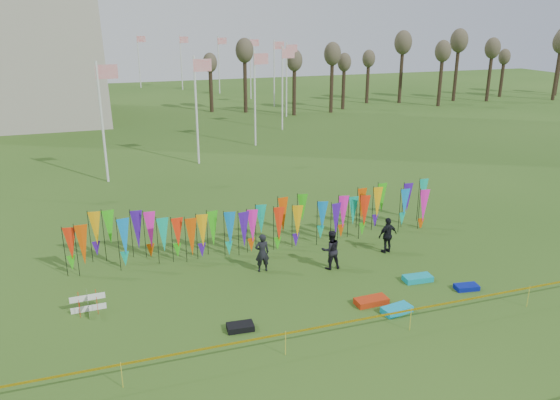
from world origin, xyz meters
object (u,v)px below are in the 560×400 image
object	(u,v)px
person_left	(262,253)
kite_bag_turquoise	(397,309)
person_mid	(331,250)
person_right	(388,235)
kite_bag_teal	(418,278)
kite_bag_black	(240,327)
kite_bag_blue	(467,287)
box_kite	(88,303)
kite_bag_red	(371,301)

from	to	relation	value
person_left	kite_bag_turquoise	bearing A→B (deg)	129.37
person_mid	person_right	distance (m)	3.34
kite_bag_teal	kite_bag_black	bearing A→B (deg)	-171.09
person_left	person_right	distance (m)	6.22
person_left	person_right	xyz separation A→B (m)	(6.22, 0.03, -0.01)
person_mid	kite_bag_blue	bearing A→B (deg)	142.60
person_mid	person_right	xyz separation A→B (m)	(3.26, 0.73, -0.02)
box_kite	person_right	size ratio (longest dim) A/B	0.42
box_kite	kite_bag_teal	size ratio (longest dim) A/B	0.60
kite_bag_turquoise	kite_bag_blue	xyz separation A→B (m)	(3.67, 0.69, -0.02)
kite_bag_red	person_left	bearing A→B (deg)	127.76
person_left	box_kite	bearing A→B (deg)	11.59
person_left	person_right	bearing A→B (deg)	-177.56
box_kite	kite_bag_black	xyz separation A→B (m)	(5.16, -3.08, -0.25)
kite_bag_red	box_kite	bearing A→B (deg)	164.44
kite_bag_black	kite_bag_red	bearing A→B (deg)	1.71
person_mid	person_right	world-z (taller)	person_mid
person_mid	kite_bag_blue	xyz separation A→B (m)	(4.53, -3.64, -0.80)
person_left	kite_bag_teal	distance (m)	6.76
person_mid	kite_bag_turquoise	size ratio (longest dim) A/B	1.55
person_left	kite_bag_red	bearing A→B (deg)	129.88
box_kite	kite_bag_turquoise	bearing A→B (deg)	-18.92
box_kite	person_right	xyz separation A→B (m)	(13.51, 1.25, 0.51)
kite_bag_red	kite_bag_teal	xyz separation A→B (m)	(2.79, 1.11, -0.00)
person_left	kite_bag_black	bearing A→B (deg)	65.69
person_right	kite_bag_turquoise	distance (m)	5.65
person_mid	kite_bag_black	bearing A→B (deg)	36.57
kite_bag_teal	kite_bag_turquoise	bearing A→B (deg)	-137.33
kite_bag_blue	kite_bag_teal	size ratio (longest dim) A/B	0.79
person_left	kite_bag_red	world-z (taller)	person_left
person_right	kite_bag_red	xyz separation A→B (m)	(-3.01, -4.17, -0.76)
kite_bag_blue	kite_bag_turquoise	bearing A→B (deg)	-169.31
person_right	person_left	bearing A→B (deg)	-9.02
kite_bag_turquoise	kite_bag_red	bearing A→B (deg)	124.75
person_mid	kite_bag_black	distance (m)	6.29
person_left	kite_bag_red	size ratio (longest dim) A/B	1.36
kite_bag_red	kite_bag_teal	bearing A→B (deg)	21.79
box_kite	kite_bag_turquoise	size ratio (longest dim) A/B	0.63
person_mid	kite_bag_turquoise	xyz separation A→B (m)	(0.86, -4.33, -0.78)
person_right	kite_bag_red	world-z (taller)	person_right
person_left	kite_bag_black	distance (m)	4.86
kite_bag_blue	person_right	bearing A→B (deg)	106.27
person_left	person_mid	world-z (taller)	person_mid
kite_bag_teal	person_mid	bearing A→B (deg)	142.53
person_mid	kite_bag_red	distance (m)	3.54
person_mid	kite_bag_black	xyz separation A→B (m)	(-5.10, -3.60, -0.79)
person_left	kite_bag_blue	size ratio (longest dim) A/B	1.84
person_mid	kite_bag_red	world-z (taller)	person_mid
person_right	person_mid	bearing A→B (deg)	3.36
kite_bag_turquoise	person_right	bearing A→B (deg)	64.68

